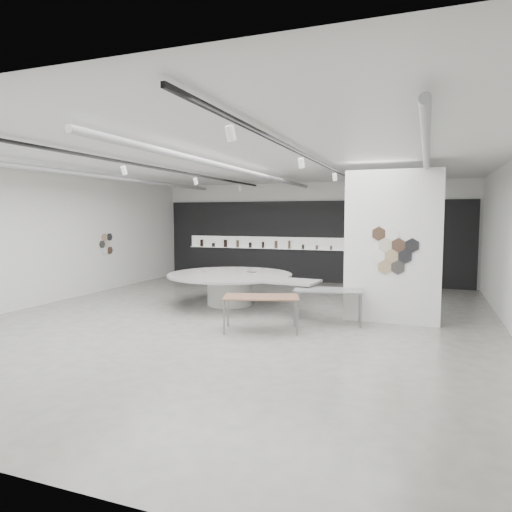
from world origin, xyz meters
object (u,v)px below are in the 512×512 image
at_px(display_island, 232,285).
at_px(sample_table_wood, 261,299).
at_px(kitchen_counter, 401,276).
at_px(sample_table_stone, 328,292).
at_px(partition_column, 392,247).

bearing_deg(display_island, sample_table_wood, -47.97).
bearing_deg(kitchen_counter, sample_table_stone, -109.56).
xyz_separation_m(display_island, sample_table_stone, (3.01, -1.25, 0.15)).
distance_m(partition_column, display_island, 4.60).
relative_size(display_island, sample_table_stone, 2.78).
xyz_separation_m(sample_table_wood, sample_table_stone, (1.23, 1.21, 0.03)).
bearing_deg(display_island, kitchen_counter, 54.57).
relative_size(sample_table_stone, kitchen_counter, 1.08).
bearing_deg(partition_column, display_island, 171.90).
xyz_separation_m(sample_table_stone, kitchen_counter, (1.34, 6.16, -0.32)).
bearing_deg(sample_table_stone, kitchen_counter, 77.72).
distance_m(display_island, sample_table_wood, 3.04).
distance_m(sample_table_stone, kitchen_counter, 6.31).
height_order(partition_column, kitchen_counter, partition_column).
bearing_deg(sample_table_wood, partition_column, 35.02).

